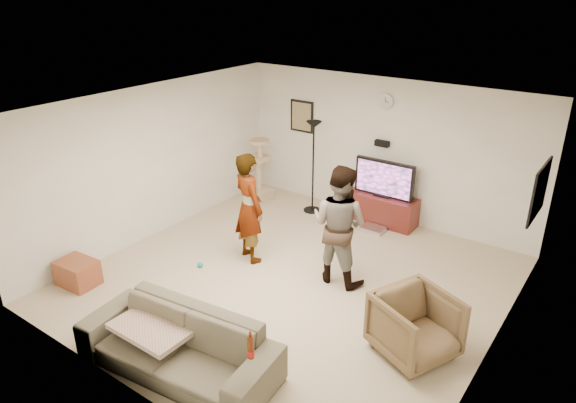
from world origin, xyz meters
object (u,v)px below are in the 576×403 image
Objects in this scene: cat_tree at (259,169)px; beer_bottle at (251,347)px; floor_lamp at (313,168)px; sofa at (178,345)px; armchair at (415,326)px; tv at (384,179)px; tv_stand at (382,209)px; person_left at (249,208)px; side_table at (78,273)px; person_right at (339,225)px.

cat_tree is 4.96× the size of beer_bottle.
floor_lamp is 4.62m from sofa.
tv is at bearing 56.23° from armchair.
sofa is at bearing -61.92° from cat_tree.
cat_tree reaches higher than beer_bottle.
person_left is at bearing -114.65° from tv_stand.
cat_tree reaches higher than sofa.
tv_stand reaches higher than side_table.
floor_lamp reaches higher than sofa.
sofa is 2.66m from armchair.
person_right is at bearing 102.49° from beer_bottle.
tv_stand is at bearing 59.31° from side_table.
tv_stand is 1.14× the size of tv.
armchair is (4.29, -2.56, -0.24)m from cat_tree.
sofa is (-0.45, -2.64, -0.53)m from person_right.
person_right is 6.92× the size of beer_bottle.
cat_tree is at bearing -30.94° from person_right.
cat_tree is 2.35m from person_left.
floor_lamp is 0.98× the size of person_right.
sofa is (-0.12, -4.74, -0.50)m from tv.
person_right is (0.33, -2.09, 0.03)m from tv.
tv_stand is 0.72× the size of person_left.
person_right is at bearing 73.80° from sofa.
floor_lamp is 6.78× the size of beer_bottle.
sofa is at bearing 180.00° from beer_bottle.
tv reaches higher than beer_bottle.
person_right reaches higher than beer_bottle.
cat_tree is at bearing 87.72° from side_table.
beer_bottle is (3.34, -4.31, 0.17)m from cat_tree.
floor_lamp is (-1.27, -0.29, 0.02)m from tv.
tv_stand is 0.99× the size of cat_tree.
beer_bottle is at bearing -6.40° from side_table.
person_left is at bearing 53.08° from side_table.
person_left is at bearing -114.65° from tv.
side_table is at bearing 173.60° from beer_bottle.
cat_tree is at bearing 111.64° from sofa.
floor_lamp is at bearing 116.20° from beer_bottle.
tv is 0.62× the size of person_right.
person_right is 2.07× the size of armchair.
floor_lamp is 1.37× the size of cat_tree.
floor_lamp is at bearing -61.80° from person_left.
cat_tree is 0.55× the size of sofa.
tv is 0.87× the size of cat_tree.
tv_stand is 0.72× the size of floor_lamp.
person_right reaches higher than floor_lamp.
beer_bottle is at bearing 175.53° from armchair.
person_right reaches higher than person_left.
tv_stand is 4.91× the size of beer_bottle.
armchair is at bearing 16.99° from side_table.
person_left is 3.11m from beer_bottle.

